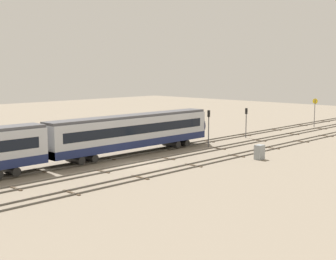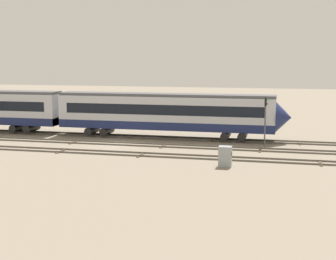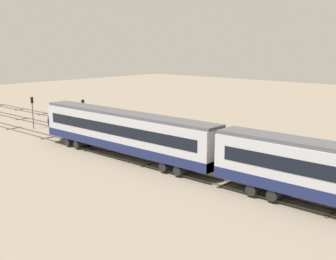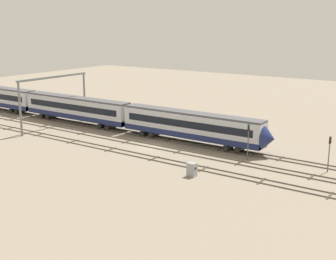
% 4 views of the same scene
% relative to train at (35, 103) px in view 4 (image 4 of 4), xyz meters
% --- Properties ---
extents(ground_plane, '(190.36, 190.36, 0.00)m').
position_rel_train_xyz_m(ground_plane, '(32.77, -4.90, -2.66)').
color(ground_plane, gray).
extents(track_near_foreground, '(174.36, 2.40, 0.16)m').
position_rel_train_xyz_m(track_near_foreground, '(32.77, -9.80, -2.59)').
color(track_near_foreground, '#59544C').
rests_on(track_near_foreground, ground).
extents(track_second_near, '(174.36, 2.40, 0.16)m').
position_rel_train_xyz_m(track_second_near, '(32.77, -4.90, -2.58)').
color(track_second_near, '#59544C').
rests_on(track_second_near, ground).
extents(track_with_train, '(174.36, 2.40, 0.16)m').
position_rel_train_xyz_m(track_with_train, '(32.77, -0.00, -2.58)').
color(track_with_train, '#59544C').
rests_on(track_with_train, ground).
extents(train, '(100.00, 3.24, 4.80)m').
position_rel_train_xyz_m(train, '(0.00, 0.00, 0.00)').
color(train, '#B7BCC6').
rests_on(train, ground).
extents(overhead_gantry, '(0.40, 15.25, 9.21)m').
position_rel_train_xyz_m(overhead_gantry, '(11.26, -4.62, 3.99)').
color(overhead_gantry, slate).
rests_on(overhead_gantry, ground).
extents(signal_light_trackside_approach, '(0.31, 0.32, 4.99)m').
position_rel_train_xyz_m(signal_light_trackside_approach, '(47.62, -2.97, 0.58)').
color(signal_light_trackside_approach, '#4C4C51').
rests_on(signal_light_trackside_approach, ground).
extents(signal_light_trackside_departure, '(0.31, 0.32, 4.58)m').
position_rel_train_xyz_m(signal_light_trackside_departure, '(58.04, -1.83, 0.34)').
color(signal_light_trackside_departure, '#4C4C51').
rests_on(signal_light_trackside_departure, ground).
extents(relay_cabinet, '(1.07, 0.86, 1.71)m').
position_rel_train_xyz_m(relay_cabinet, '(44.84, -12.92, -1.80)').
color(relay_cabinet, gray).
rests_on(relay_cabinet, ground).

